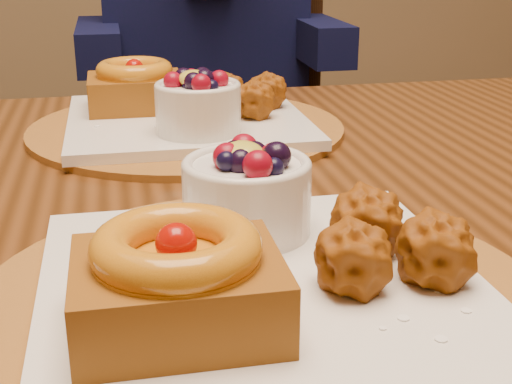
# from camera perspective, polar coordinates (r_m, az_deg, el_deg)

# --- Properties ---
(dining_table) EXTENTS (1.60, 0.90, 0.76)m
(dining_table) POSITION_cam_1_polar(r_m,az_deg,el_deg) (0.70, -3.33, -6.02)
(dining_table) COLOR #391E0A
(dining_table) RESTS_ON ground
(place_setting_near) EXTENTS (0.38, 0.38, 0.09)m
(place_setting_near) POSITION_cam_1_polar(r_m,az_deg,el_deg) (0.46, -0.05, -5.95)
(place_setting_near) COLOR brown
(place_setting_near) RESTS_ON dining_table
(place_setting_far) EXTENTS (0.38, 0.38, 0.09)m
(place_setting_far) POSITION_cam_1_polar(r_m,az_deg,el_deg) (0.86, -5.78, 6.46)
(place_setting_far) COLOR brown
(place_setting_far) RESTS_ON dining_table
(chair_far) EXTENTS (0.57, 0.57, 0.93)m
(chair_far) POSITION_cam_1_polar(r_m,az_deg,el_deg) (1.58, -3.44, 2.80)
(chair_far) COLOR black
(chair_far) RESTS_ON ground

